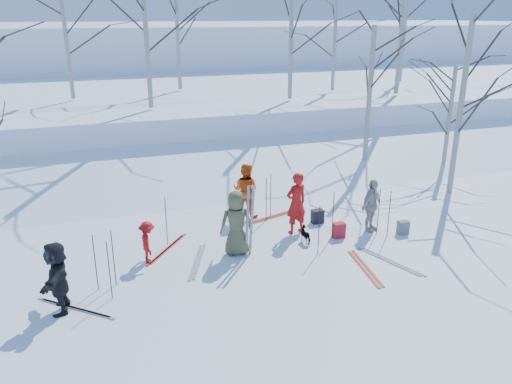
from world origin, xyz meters
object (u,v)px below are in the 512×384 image
object	(u,v)px
skier_redor_behind	(245,190)
skier_grey_west	(58,277)
backpack_red	(339,230)
backpack_grey	(403,227)
dog	(307,235)
skier_red_seated	(148,242)
backpack_dark	(317,216)
skier_red_north	(296,203)
skier_cream_east	(371,205)
skier_olive_center	(236,223)

from	to	relation	value
skier_redor_behind	skier_grey_west	size ratio (longest dim) A/B	1.07
backpack_red	backpack_grey	bearing A→B (deg)	-11.05
dog	backpack_red	distance (m)	0.97
dog	backpack_grey	xyz separation A→B (m)	(2.78, -0.34, -0.03)
skier_redor_behind	dog	world-z (taller)	skier_redor_behind
skier_red_seated	backpack_grey	world-z (taller)	skier_red_seated
skier_redor_behind	backpack_dark	world-z (taller)	skier_redor_behind
dog	backpack_grey	bearing A→B (deg)	165.59
skier_redor_behind	dog	xyz separation A→B (m)	(0.99, -2.30, -0.61)
skier_red_north	skier_redor_behind	size ratio (longest dim) A/B	1.06
skier_cream_east	backpack_grey	size ratio (longest dim) A/B	3.99
skier_olive_center	backpack_dark	xyz separation A→B (m)	(2.82, 1.17, -0.64)
skier_red_seated	dog	world-z (taller)	skier_red_seated
skier_grey_west	dog	size ratio (longest dim) A/B	2.98
skier_grey_west	backpack_grey	distance (m)	9.00
skier_red_north	skier_grey_west	distance (m)	6.46
skier_red_seated	skier_cream_east	world-z (taller)	skier_cream_east
skier_olive_center	skier_red_seated	size ratio (longest dim) A/B	1.57
dog	backpack_dark	xyz separation A→B (m)	(0.85, 1.13, -0.02)
skier_redor_behind	backpack_dark	distance (m)	2.27
skier_red_north	skier_red_seated	xyz separation A→B (m)	(-4.13, -0.49, -0.34)
skier_redor_behind	skier_cream_east	xyz separation A→B (m)	(3.01, -2.15, -0.07)
skier_red_north	dog	bearing A→B (deg)	80.07
skier_red_north	backpack_grey	size ratio (longest dim) A/B	4.62
skier_grey_west	backpack_grey	xyz separation A→B (m)	(8.92, 1.05, -0.58)
skier_grey_west	backpack_red	bearing A→B (deg)	107.15
skier_olive_center	backpack_grey	size ratio (longest dim) A/B	4.44
skier_grey_west	backpack_grey	size ratio (longest dim) A/B	4.05
skier_cream_east	skier_redor_behind	bearing A→B (deg)	116.05
skier_olive_center	backpack_dark	distance (m)	3.12
skier_olive_center	skier_grey_west	xyz separation A→B (m)	(-4.17, -1.35, -0.07)
backpack_dark	dog	bearing A→B (deg)	-127.03
skier_red_north	backpack_red	world-z (taller)	skier_red_north
skier_red_seated	skier_grey_west	world-z (taller)	skier_grey_west
skier_cream_east	backpack_red	xyz separation A→B (m)	(-1.05, -0.14, -0.55)
skier_red_seated	skier_redor_behind	bearing A→B (deg)	-54.84
skier_redor_behind	dog	distance (m)	2.58
skier_olive_center	backpack_red	bearing A→B (deg)	-173.64
skier_red_seated	skier_red_north	bearing A→B (deg)	-81.59
skier_redor_behind	skier_grey_west	xyz separation A→B (m)	(-5.15, -3.69, -0.06)
backpack_dark	skier_redor_behind	bearing A→B (deg)	147.67
skier_grey_west	backpack_red	xyz separation A→B (m)	(7.11, 1.40, -0.56)
backpack_dark	skier_red_north	bearing A→B (deg)	-153.57
skier_cream_east	skier_grey_west	world-z (taller)	skier_grey_west
dog	backpack_dark	world-z (taller)	dog
skier_cream_east	dog	world-z (taller)	skier_cream_east
skier_red_seated	backpack_red	world-z (taller)	skier_red_seated
skier_olive_center	skier_redor_behind	xyz separation A→B (m)	(0.97, 2.34, -0.02)
skier_redor_behind	dog	size ratio (longest dim) A/B	3.21
skier_olive_center	skier_redor_behind	world-z (taller)	skier_olive_center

